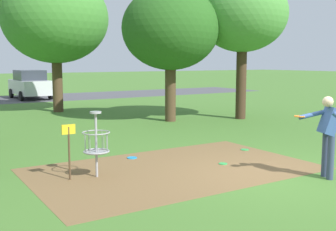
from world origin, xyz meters
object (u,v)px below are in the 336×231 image
at_px(frisbee_near_basket, 132,158).
at_px(tree_mid_center, 55,18).
at_px(tree_near_left, 170,29).
at_px(parked_car_center_left, 30,84).
at_px(frisbee_by_tee, 245,150).
at_px(player_throwing, 328,131).
at_px(frisbee_mid_grass, 223,164).
at_px(disc_golf_basket, 93,142).
at_px(tree_near_right, 243,15).

xyz_separation_m(frisbee_near_basket, tree_mid_center, (1.47, 10.55, 4.39)).
distance_m(tree_near_left, parked_car_center_left, 13.90).
height_order(frisbee_by_tee, tree_near_left, tree_near_left).
distance_m(player_throwing, tree_near_left, 9.30).
bearing_deg(parked_car_center_left, tree_near_left, -80.75).
bearing_deg(frisbee_mid_grass, frisbee_near_basket, 132.32).
distance_m(player_throwing, tree_mid_center, 14.74).
xyz_separation_m(frisbee_by_tee, tree_near_left, (1.26, 5.78, 3.67)).
height_order(player_throwing, parked_car_center_left, parked_car_center_left).
relative_size(player_throwing, frisbee_mid_grass, 8.34).
bearing_deg(frisbee_near_basket, disc_golf_basket, -142.69).
xyz_separation_m(disc_golf_basket, player_throwing, (4.08, -2.63, 0.23)).
distance_m(frisbee_mid_grass, tree_mid_center, 13.01).
bearing_deg(tree_near_left, tree_mid_center, 117.20).
distance_m(frisbee_mid_grass, tree_near_left, 8.11).
height_order(frisbee_by_tee, tree_near_right, tree_near_right).
bearing_deg(frisbee_by_tee, tree_mid_center, 98.01).
distance_m(frisbee_by_tee, parked_car_center_left, 19.27).
bearing_deg(player_throwing, frisbee_near_basket, 124.85).
bearing_deg(frisbee_mid_grass, tree_near_right, 45.22).
bearing_deg(tree_near_left, frisbee_near_basket, -130.88).
bearing_deg(tree_near_right, disc_golf_basket, -149.35).
bearing_deg(frisbee_near_basket, frisbee_mid_grass, -47.68).
relative_size(frisbee_mid_grass, parked_car_center_left, 0.05).
relative_size(player_throwing, parked_car_center_left, 0.40).
xyz_separation_m(tree_near_left, parked_car_center_left, (-2.19, 13.45, -2.75)).
bearing_deg(parked_car_center_left, tree_near_right, -70.57).
relative_size(tree_near_left, tree_mid_center, 0.82).
height_order(frisbee_near_basket, frisbee_by_tee, same).
distance_m(disc_golf_basket, tree_near_left, 8.92).
height_order(frisbee_by_tee, parked_car_center_left, parked_car_center_left).
height_order(disc_golf_basket, tree_near_left, tree_near_left).
relative_size(tree_near_left, parked_car_center_left, 1.26).
xyz_separation_m(player_throwing, tree_near_right, (4.61, 7.78, 3.32)).
relative_size(frisbee_by_tee, parked_car_center_left, 0.05).
bearing_deg(tree_near_right, parked_car_center_left, 109.43).
distance_m(disc_golf_basket, tree_near_right, 10.71).
distance_m(frisbee_near_basket, tree_near_left, 7.55).
height_order(disc_golf_basket, frisbee_near_basket, disc_golf_basket).
relative_size(frisbee_mid_grass, tree_mid_center, 0.03).
relative_size(frisbee_near_basket, frisbee_mid_grass, 1.22).
bearing_deg(tree_near_right, frisbee_near_basket, -150.83).
bearing_deg(parked_car_center_left, player_throwing, -88.77).
height_order(frisbee_near_basket, tree_near_left, tree_near_left).
relative_size(disc_golf_basket, tree_near_right, 0.24).
bearing_deg(tree_mid_center, frisbee_mid_grass, -89.65).
relative_size(disc_golf_basket, frisbee_by_tee, 6.27).
relative_size(tree_near_left, tree_near_right, 0.90).
relative_size(frisbee_near_basket, tree_near_left, 0.05).
xyz_separation_m(frisbee_near_basket, frisbee_by_tee, (3.06, -0.79, 0.00)).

